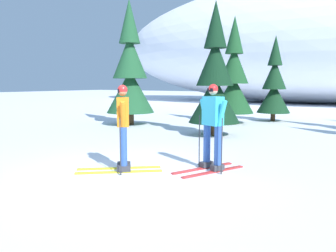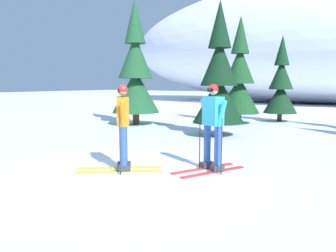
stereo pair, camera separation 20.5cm
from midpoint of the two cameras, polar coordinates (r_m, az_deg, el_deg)
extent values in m
plane|color=white|center=(6.83, -6.01, -8.31)|extent=(120.00, 120.00, 0.00)
cube|color=gold|center=(7.02, -7.57, -7.76)|extent=(1.42, 1.23, 0.03)
cube|color=gold|center=(7.33, -7.49, -7.11)|extent=(1.42, 1.23, 0.03)
cube|color=#38383D|center=(7.00, -6.76, -7.16)|extent=(0.30, 0.29, 0.12)
cube|color=#38383D|center=(7.31, -6.71, -6.54)|extent=(0.30, 0.29, 0.12)
cylinder|color=#2D519E|center=(6.90, -6.82, -3.45)|extent=(0.15, 0.15, 0.80)
cylinder|color=#2D519E|center=(7.21, -6.76, -2.97)|extent=(0.15, 0.15, 0.80)
cube|color=orange|center=(6.96, -6.88, 2.45)|extent=(0.44, 0.46, 0.59)
cylinder|color=orange|center=(6.72, -6.92, 1.84)|extent=(0.25, 0.27, 0.58)
cylinder|color=orange|center=(7.22, -6.83, 2.23)|extent=(0.25, 0.27, 0.58)
sphere|color=#A37556|center=(6.94, -6.93, 5.93)|extent=(0.19, 0.19, 0.19)
sphere|color=red|center=(6.94, -6.94, 6.17)|extent=(0.21, 0.21, 0.21)
cube|color=black|center=(6.94, -7.60, 6.00)|extent=(0.12, 0.14, 0.07)
cylinder|color=#2D2D33|center=(6.72, -7.37, -3.53)|extent=(0.02, 0.02, 1.15)
cylinder|color=#2D2D33|center=(6.83, -7.30, -7.80)|extent=(0.07, 0.07, 0.01)
cylinder|color=#2D2D33|center=(7.39, -7.20, -2.53)|extent=(0.02, 0.02, 1.15)
cylinder|color=#2D2D33|center=(7.50, -7.14, -6.43)|extent=(0.07, 0.07, 0.01)
cube|color=red|center=(7.01, 8.66, -7.82)|extent=(0.73, 1.53, 0.03)
cube|color=red|center=(7.26, 6.87, -7.25)|extent=(0.73, 1.53, 0.03)
cube|color=#38383D|center=(7.05, 9.29, -7.11)|extent=(0.24, 0.31, 0.12)
cube|color=#38383D|center=(7.30, 7.49, -6.56)|extent=(0.24, 0.31, 0.12)
cylinder|color=#2D519E|center=(6.95, 9.37, -3.38)|extent=(0.15, 0.15, 0.81)
cylinder|color=#2D519E|center=(7.21, 7.56, -2.96)|extent=(0.15, 0.15, 0.81)
cube|color=#33B7D6|center=(6.98, 8.56, 2.56)|extent=(0.50, 0.39, 0.60)
cylinder|color=#33B7D6|center=(6.79, 10.02, 1.99)|extent=(0.29, 0.20, 0.58)
cylinder|color=#33B7D6|center=(7.19, 7.16, 2.34)|extent=(0.29, 0.20, 0.58)
sphere|color=tan|center=(6.96, 8.62, 6.05)|extent=(0.19, 0.19, 0.19)
sphere|color=red|center=(6.96, 8.63, 6.30)|extent=(0.21, 0.21, 0.21)
cube|color=black|center=(6.91, 8.11, 6.13)|extent=(0.15, 0.09, 0.07)
cylinder|color=#2D2D33|center=(6.77, 10.03, -3.50)|extent=(0.02, 0.02, 1.16)
cylinder|color=#2D2D33|center=(6.89, 9.93, -7.73)|extent=(0.07, 0.07, 0.01)
cylinder|color=#2D2D33|center=(7.31, 6.27, -2.63)|extent=(0.02, 0.02, 1.16)
cylinder|color=#2D2D33|center=(7.41, 6.21, -6.57)|extent=(0.07, 0.07, 0.01)
cylinder|color=#47301E|center=(14.86, -5.11, 1.66)|extent=(0.29, 0.29, 0.73)
cone|color=#1E512D|center=(14.79, -5.16, 5.96)|extent=(2.09, 2.09, 1.87)
cone|color=#1E512D|center=(14.83, -5.23, 11.75)|extent=(1.50, 1.50, 1.87)
cone|color=#1E512D|center=(15.02, -5.30, 17.46)|extent=(0.92, 0.92, 1.87)
cylinder|color=#47301E|center=(15.51, 12.34, 1.61)|extent=(0.26, 0.26, 0.65)
cone|color=#194723|center=(15.45, 12.44, 5.26)|extent=(1.86, 1.86, 1.66)
cone|color=#194723|center=(15.46, 12.58, 10.19)|extent=(1.34, 1.34, 1.66)
cone|color=#194723|center=(15.58, 12.72, 15.07)|extent=(0.82, 0.82, 1.66)
cylinder|color=#47301E|center=(11.80, 9.06, -0.15)|extent=(0.25, 0.25, 0.63)
cone|color=black|center=(11.72, 9.15, 4.48)|extent=(1.79, 1.79, 1.60)
cone|color=black|center=(11.72, 9.28, 10.74)|extent=(1.29, 1.29, 1.60)
cone|color=black|center=(11.87, 9.42, 16.92)|extent=(0.79, 0.79, 1.60)
cylinder|color=#47301E|center=(16.93, 18.91, 1.68)|extent=(0.22, 0.22, 0.55)
cone|color=#14381E|center=(16.87, 19.03, 4.53)|extent=(1.58, 1.58, 1.41)
cone|color=#14381E|center=(16.86, 19.19, 8.37)|extent=(1.14, 1.14, 1.41)
cone|color=#14381E|center=(16.92, 19.36, 12.19)|extent=(0.69, 0.69, 1.41)
ellipsoid|color=white|center=(33.51, 23.99, 13.14)|extent=(38.72, 15.92, 11.12)
camera|label=1|loc=(0.10, -89.15, 0.11)|focal=35.56mm
camera|label=2|loc=(0.10, 90.85, -0.11)|focal=35.56mm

